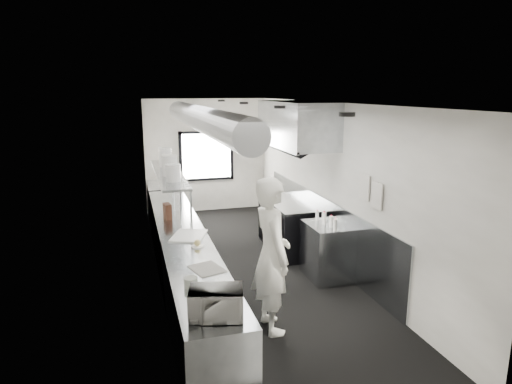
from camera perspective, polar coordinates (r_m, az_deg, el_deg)
floor at (r=7.81m, az=-1.02°, el=-9.70°), size 3.00×8.00×0.01m
ceiling at (r=7.22m, az=-1.11°, el=11.29°), size 3.00×8.00×0.01m
wall_back at (r=11.24m, az=-6.35°, el=4.62°), size 3.00×0.02×2.80m
wall_front at (r=3.85m, az=14.85°, el=-12.13°), size 3.00×0.02×2.80m
wall_left at (r=7.16m, az=-12.74°, el=-0.35°), size 0.02×8.00×2.80m
wall_right at (r=7.90m, az=9.51°, el=1.02°), size 0.02×8.00×2.80m
wall_cladding at (r=8.37m, az=8.29°, el=-4.29°), size 0.03×5.50×1.10m
hvac_duct at (r=7.47m, az=-7.16°, el=9.33°), size 0.40×6.40×0.40m
service_window at (r=11.21m, az=-6.32°, el=4.59°), size 1.36×0.05×1.25m
exhaust_hood at (r=8.24m, az=5.10°, el=8.59°), size 0.81×2.20×0.88m
prep_counter at (r=6.99m, az=-9.20°, el=-8.69°), size 0.70×6.00×0.90m
pass_shelf at (r=8.13m, az=-11.05°, el=2.26°), size 0.45×3.00×0.68m
range at (r=8.58m, az=4.48°, el=-4.31°), size 0.88×1.60×0.94m
bottle_station at (r=7.41m, az=9.10°, el=-7.43°), size 0.65×0.80×0.90m
far_work_table at (r=10.51m, az=-11.66°, el=-1.43°), size 0.70×1.20×0.90m
notice_sheet_a at (r=6.81m, az=13.66°, el=0.64°), size 0.02×0.28×0.38m
notice_sheet_b at (r=6.52m, az=15.14°, el=-0.42°), size 0.02×0.28×0.38m
line_cook at (r=5.62m, az=2.01°, el=-8.05°), size 0.50×0.74×1.98m
microwave at (r=4.35m, az=-5.13°, el=-13.91°), size 0.54×0.45×0.28m
deli_tub_a at (r=4.77m, az=-7.44°, el=-12.63°), size 0.18×0.18×0.11m
deli_tub_b at (r=5.02m, az=-8.30°, el=-11.32°), size 0.17×0.17×0.11m
newspaper at (r=5.48m, az=-6.29°, el=-9.69°), size 0.44×0.50×0.01m
small_plate at (r=6.22m, az=-7.49°, el=-6.89°), size 0.20×0.20×0.01m
pastry at (r=6.20m, az=-7.50°, el=-6.44°), size 0.09×0.09×0.09m
cutting_board at (r=6.67m, az=-8.58°, el=-5.52°), size 0.64×0.72×0.02m
knife_block at (r=7.60m, az=-11.23°, el=-2.42°), size 0.13×0.24×0.25m
plate_stack_a at (r=7.27m, az=-10.51°, el=2.42°), size 0.31×0.31×0.27m
plate_stack_b at (r=7.77m, az=-10.93°, el=3.33°), size 0.34×0.34×0.35m
plate_stack_c at (r=8.19m, az=-11.18°, el=3.66°), size 0.28×0.28×0.30m
plate_stack_d at (r=8.69m, az=-11.49°, el=4.38°), size 0.29×0.29×0.37m
squeeze_bottle_a at (r=6.93m, az=10.06°, el=-4.15°), size 0.07×0.07×0.19m
squeeze_bottle_b at (r=7.09m, az=9.56°, el=-3.77°), size 0.06×0.06×0.18m
squeeze_bottle_c at (r=7.23m, az=8.69°, el=-3.35°), size 0.08×0.08×0.20m
squeeze_bottle_d at (r=7.35m, az=8.60°, el=-3.21°), size 0.07×0.07×0.16m
squeeze_bottle_e at (r=7.43m, az=7.81°, el=-2.98°), size 0.07×0.07×0.17m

